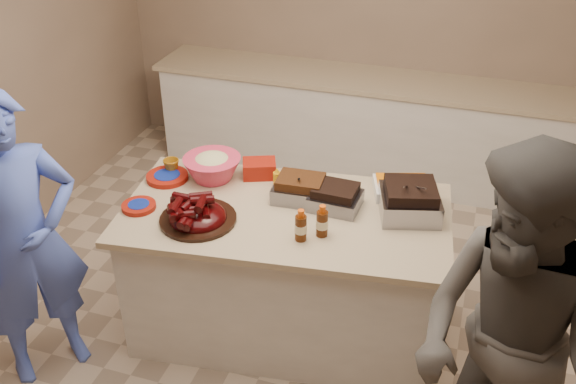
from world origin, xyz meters
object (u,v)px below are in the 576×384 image
(guest_blue, at_px, (55,360))
(rib_platter, at_px, (198,221))
(bbq_bottle_a, at_px, (301,239))
(bbq_bottle_b, at_px, (322,235))
(roasting_pan, at_px, (408,214))
(coleslaw_bowl, at_px, (213,178))
(plastic_cup, at_px, (172,173))
(island, at_px, (286,327))
(mustard_bottle, at_px, (277,187))

(guest_blue, bearing_deg, rib_platter, -23.51)
(bbq_bottle_a, distance_m, bbq_bottle_b, 0.12)
(roasting_pan, bearing_deg, coleslaw_bowl, 162.88)
(roasting_pan, relative_size, plastic_cup, 3.25)
(bbq_bottle_b, bearing_deg, roasting_pan, 40.28)
(rib_platter, bearing_deg, island, 28.99)
(roasting_pan, height_order, coleslaw_bowl, coleslaw_bowl)
(coleslaw_bowl, xyz_separation_m, mustard_bottle, (0.41, 0.03, 0.00))
(guest_blue, bearing_deg, mustard_bottle, -12.63)
(bbq_bottle_a, bearing_deg, roasting_pan, 39.77)
(mustard_bottle, distance_m, plastic_cup, 0.68)
(bbq_bottle_b, bearing_deg, plastic_cup, 161.14)
(island, distance_m, mustard_bottle, 0.92)
(island, xyz_separation_m, rib_platter, (-0.43, -0.24, 0.88))
(rib_platter, height_order, plastic_cup, rib_platter)
(island, distance_m, bbq_bottle_b, 0.93)
(bbq_bottle_b, relative_size, mustard_bottle, 1.44)
(island, xyz_separation_m, mustard_bottle, (-0.13, 0.25, 0.88))
(rib_platter, bearing_deg, coleslaw_bowl, 103.67)
(guest_blue, bearing_deg, coleslaw_bowl, -0.24)
(island, height_order, plastic_cup, plastic_cup)
(island, bearing_deg, guest_blue, -157.43)
(mustard_bottle, xyz_separation_m, guest_blue, (-1.09, -0.94, -0.88))
(bbq_bottle_a, height_order, plastic_cup, bbq_bottle_a)
(island, relative_size, bbq_bottle_b, 9.96)
(island, relative_size, plastic_cup, 18.65)
(rib_platter, relative_size, roasting_pan, 1.33)
(mustard_bottle, bearing_deg, bbq_bottle_b, -46.18)
(island, distance_m, bbq_bottle_a, 0.92)
(rib_platter, distance_m, bbq_bottle_a, 0.59)
(roasting_pan, xyz_separation_m, bbq_bottle_b, (-0.41, -0.35, 0.00))
(coleslaw_bowl, bearing_deg, bbq_bottle_a, -32.80)
(roasting_pan, height_order, plastic_cup, roasting_pan)
(bbq_bottle_b, xyz_separation_m, plastic_cup, (-1.07, 0.37, 0.00))
(roasting_pan, xyz_separation_m, mustard_bottle, (-0.80, 0.06, 0.00))
(plastic_cup, bearing_deg, coleslaw_bowl, 3.00)
(bbq_bottle_b, xyz_separation_m, guest_blue, (-1.49, -0.53, -0.88))
(island, relative_size, mustard_bottle, 14.33)
(rib_platter, relative_size, bbq_bottle_b, 2.30)
(roasting_pan, relative_size, mustard_bottle, 2.50)
(coleslaw_bowl, distance_m, bbq_bottle_b, 0.89)
(plastic_cup, height_order, guest_blue, plastic_cup)
(coleslaw_bowl, xyz_separation_m, guest_blue, (-0.69, -0.91, -0.88))
(rib_platter, relative_size, coleslaw_bowl, 1.21)
(bbq_bottle_a, xyz_separation_m, bbq_bottle_b, (0.10, 0.07, 0.00))
(roasting_pan, relative_size, bbq_bottle_a, 1.75)
(island, height_order, guest_blue, island)
(rib_platter, distance_m, plastic_cup, 0.59)
(bbq_bottle_a, bearing_deg, island, 124.72)
(coleslaw_bowl, xyz_separation_m, bbq_bottle_b, (0.80, -0.38, 0.00))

